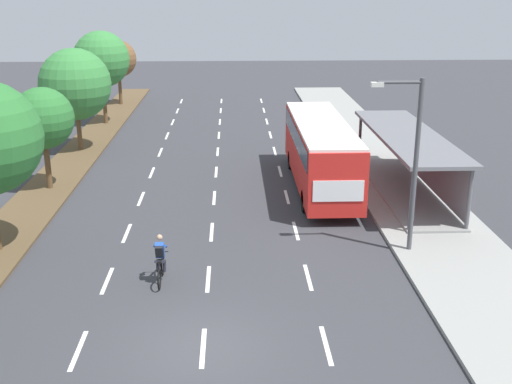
{
  "coord_description": "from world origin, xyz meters",
  "views": [
    {
      "loc": [
        0.89,
        -15.82,
        9.8
      ],
      "look_at": [
        1.9,
        10.38,
        1.2
      ],
      "focal_mm": 44.71,
      "sensor_mm": 36.0,
      "label": 1
    }
  ],
  "objects_px": {
    "median_tree_fifth": "(101,59)",
    "streetlight": "(412,154)",
    "bus_shelter": "(412,157)",
    "median_tree_fourth": "(75,84)",
    "bus": "(320,148)",
    "cyclist": "(160,261)",
    "median_tree_farthest": "(118,59)",
    "median_tree_third": "(43,118)"
  },
  "relations": [
    {
      "from": "bus_shelter",
      "to": "median_tree_fourth",
      "type": "height_order",
      "value": "median_tree_fourth"
    },
    {
      "from": "bus",
      "to": "streetlight",
      "type": "xyz_separation_m",
      "value": [
        2.17,
        -8.24,
        1.82
      ]
    },
    {
      "from": "median_tree_fifth",
      "to": "streetlight",
      "type": "distance_m",
      "value": 28.56
    },
    {
      "from": "cyclist",
      "to": "median_tree_third",
      "type": "bearing_deg",
      "value": 122.02
    },
    {
      "from": "streetlight",
      "to": "bus_shelter",
      "type": "bearing_deg",
      "value": 73.44
    },
    {
      "from": "bus_shelter",
      "to": "cyclist",
      "type": "xyz_separation_m",
      "value": [
        -11.14,
        -9.26,
        -1.08
      ]
    },
    {
      "from": "median_tree_third",
      "to": "median_tree_fourth",
      "type": "bearing_deg",
      "value": 91.43
    },
    {
      "from": "cyclist",
      "to": "median_tree_fifth",
      "type": "distance_m",
      "value": 27.14
    },
    {
      "from": "cyclist",
      "to": "median_tree_third",
      "type": "xyz_separation_m",
      "value": [
        -6.6,
        10.55,
        2.83
      ]
    },
    {
      "from": "bus",
      "to": "median_tree_farthest",
      "type": "height_order",
      "value": "median_tree_farthest"
    },
    {
      "from": "bus_shelter",
      "to": "cyclist",
      "type": "bearing_deg",
      "value": -140.25
    },
    {
      "from": "median_tree_fourth",
      "to": "bus_shelter",
      "type": "bearing_deg",
      "value": -26.7
    },
    {
      "from": "median_tree_fifth",
      "to": "median_tree_farthest",
      "type": "xyz_separation_m",
      "value": [
        -0.17,
        7.73,
        -0.83
      ]
    },
    {
      "from": "bus",
      "to": "streetlight",
      "type": "bearing_deg",
      "value": -75.25
    },
    {
      "from": "cyclist",
      "to": "bus_shelter",
      "type": "bearing_deg",
      "value": 39.75
    },
    {
      "from": "bus",
      "to": "median_tree_fifth",
      "type": "bearing_deg",
      "value": 130.91
    },
    {
      "from": "bus_shelter",
      "to": "median_tree_fourth",
      "type": "bearing_deg",
      "value": 153.3
    },
    {
      "from": "cyclist",
      "to": "streetlight",
      "type": "xyz_separation_m",
      "value": [
        9.03,
        2.17,
        3.1
      ]
    },
    {
      "from": "median_tree_third",
      "to": "median_tree_fifth",
      "type": "xyz_separation_m",
      "value": [
        -0.07,
        15.47,
        1.07
      ]
    },
    {
      "from": "bus",
      "to": "median_tree_fourth",
      "type": "distance_m",
      "value": 15.89
    },
    {
      "from": "median_tree_farthest",
      "to": "streetlight",
      "type": "relative_size",
      "value": 0.81
    },
    {
      "from": "median_tree_third",
      "to": "median_tree_fifth",
      "type": "height_order",
      "value": "median_tree_fifth"
    },
    {
      "from": "median_tree_farthest",
      "to": "median_tree_fifth",
      "type": "bearing_deg",
      "value": -88.77
    },
    {
      "from": "median_tree_fifth",
      "to": "streetlight",
      "type": "bearing_deg",
      "value": -56.65
    },
    {
      "from": "median_tree_third",
      "to": "streetlight",
      "type": "relative_size",
      "value": 0.77
    },
    {
      "from": "median_tree_farthest",
      "to": "streetlight",
      "type": "height_order",
      "value": "streetlight"
    },
    {
      "from": "median_tree_fourth",
      "to": "median_tree_farthest",
      "type": "xyz_separation_m",
      "value": [
        -0.05,
        15.47,
        -0.24
      ]
    },
    {
      "from": "bus_shelter",
      "to": "streetlight",
      "type": "distance_m",
      "value": 7.68
    },
    {
      "from": "cyclist",
      "to": "median_tree_fifth",
      "type": "relative_size",
      "value": 0.28
    },
    {
      "from": "median_tree_third",
      "to": "streetlight",
      "type": "bearing_deg",
      "value": -28.21
    },
    {
      "from": "bus",
      "to": "median_tree_fifth",
      "type": "distance_m",
      "value": 20.82
    },
    {
      "from": "bus",
      "to": "cyclist",
      "type": "distance_m",
      "value": 12.53
    },
    {
      "from": "median_tree_fourth",
      "to": "streetlight",
      "type": "xyz_separation_m",
      "value": [
        15.81,
        -16.11,
        -0.2
      ]
    },
    {
      "from": "median_tree_farthest",
      "to": "streetlight",
      "type": "bearing_deg",
      "value": -63.33
    },
    {
      "from": "bus_shelter",
      "to": "median_tree_fifth",
      "type": "relative_size",
      "value": 1.77
    },
    {
      "from": "median_tree_fourth",
      "to": "median_tree_farthest",
      "type": "bearing_deg",
      "value": 90.17
    },
    {
      "from": "bus",
      "to": "streetlight",
      "type": "height_order",
      "value": "streetlight"
    },
    {
      "from": "cyclist",
      "to": "median_tree_farthest",
      "type": "xyz_separation_m",
      "value": [
        -6.83,
        33.75,
        3.06
      ]
    },
    {
      "from": "median_tree_fourth",
      "to": "streetlight",
      "type": "distance_m",
      "value": 22.58
    },
    {
      "from": "median_tree_third",
      "to": "bus",
      "type": "bearing_deg",
      "value": -0.61
    },
    {
      "from": "median_tree_third",
      "to": "median_tree_fourth",
      "type": "distance_m",
      "value": 7.75
    },
    {
      "from": "median_tree_farthest",
      "to": "bus_shelter",
      "type": "bearing_deg",
      "value": -53.72
    }
  ]
}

